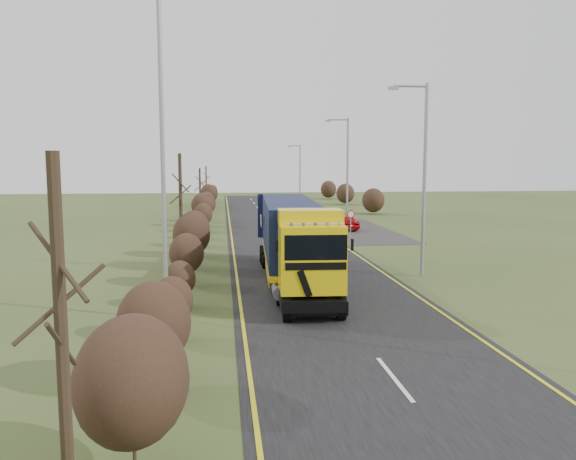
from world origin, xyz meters
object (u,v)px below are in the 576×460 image
at_px(lorry, 292,236).
at_px(speed_sign, 351,219).
at_px(car_red_hatchback, 343,222).
at_px(car_blue_sedan, 333,217).
at_px(streetlight_near, 422,171).

bearing_deg(lorry, speed_sign, 70.15).
bearing_deg(car_red_hatchback, car_blue_sedan, -103.51).
xyz_separation_m(lorry, speed_sign, (6.21, 14.82, -0.75)).
xyz_separation_m(streetlight_near, speed_sign, (-0.25, 13.96, -3.70)).
bearing_deg(car_red_hatchback, speed_sign, 70.27).
xyz_separation_m(car_red_hatchback, streetlight_near, (-0.38, -19.26, 4.52)).
relative_size(lorry, car_blue_sedan, 3.68).
bearing_deg(car_blue_sedan, streetlight_near, 88.86).
bearing_deg(car_red_hatchback, streetlight_near, 75.91).
distance_m(lorry, streetlight_near, 7.15).
distance_m(car_red_hatchback, car_blue_sedan, 4.90).
relative_size(car_red_hatchback, streetlight_near, 0.40).
bearing_deg(car_blue_sedan, speed_sign, 86.08).
height_order(streetlight_near, speed_sign, streetlight_near).
distance_m(lorry, speed_sign, 16.09).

